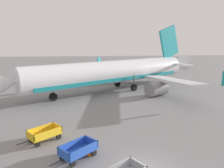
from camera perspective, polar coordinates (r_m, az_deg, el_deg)
name	(u,v)px	position (r m, az deg, el deg)	size (l,w,h in m)	color
airplane	(119,72)	(35.19, 1.85, 3.32)	(34.11, 28.43, 11.34)	silver
baggage_cart_fourth_in_row	(78,150)	(15.46, -9.18, -17.32)	(3.15, 2.91, 1.07)	#234CB2
baggage_cart_far_end	(45,134)	(18.49, -17.89, -12.75)	(3.21, 2.83, 1.07)	gold
traffic_cone_near_plane	(89,151)	(15.86, -6.23, -17.69)	(0.46, 0.46, 0.60)	orange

